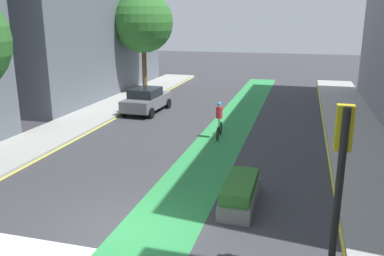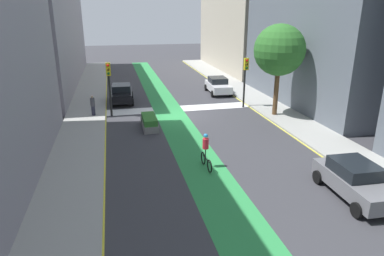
{
  "view_description": "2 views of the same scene",
  "coord_description": "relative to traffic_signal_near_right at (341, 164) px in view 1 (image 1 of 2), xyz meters",
  "views": [
    {
      "loc": [
        4.61,
        -9.43,
        5.86
      ],
      "look_at": [
        0.0,
        7.35,
        1.06
      ],
      "focal_mm": 37.68,
      "sensor_mm": 36.0,
      "label": 1
    },
    {
      "loc": [
        5.2,
        25.61,
        7.83
      ],
      "look_at": [
        0.83,
        6.56,
        1.18
      ],
      "focal_mm": 32.45,
      "sensor_mm": 36.0,
      "label": 2
    }
  ],
  "objects": [
    {
      "name": "street_tree_far",
      "position": [
        -13.03,
        21.49,
        2.54
      ],
      "size": [
        4.65,
        4.65,
        7.65
      ],
      "color": "brown",
      "rests_on": "sidewalk_left"
    },
    {
      "name": "car_grey_left_far",
      "position": [
        -10.32,
        14.98,
        -2.11
      ],
      "size": [
        2.14,
        4.26,
        1.57
      ],
      "color": "slate",
      "rests_on": "ground_plane"
    },
    {
      "name": "median_planter",
      "position": [
        -2.57,
        3.49,
        -2.51
      ],
      "size": [
        1.01,
        2.74,
        0.85
      ],
      "color": "slate",
      "rests_on": "ground_plane"
    },
    {
      "name": "traffic_signal_near_right",
      "position": [
        0.0,
        0.0,
        0.0
      ],
      "size": [
        0.35,
        0.52,
        4.15
      ],
      "color": "black",
      "rests_on": "ground_plane"
    },
    {
      "name": "ground_plane",
      "position": [
        -5.51,
        1.03,
        -2.91
      ],
      "size": [
        120.0,
        120.0,
        0.0
      ],
      "primitive_type": "plane",
      "color": "#38383D"
    },
    {
      "name": "cyclist_in_lane",
      "position": [
        -4.73,
        10.63,
        -1.94
      ],
      "size": [
        0.32,
        1.73,
        1.86
      ],
      "color": "black",
      "rests_on": "ground_plane"
    },
    {
      "name": "bike_lane_paint",
      "position": [
        -4.57,
        1.03,
        -2.91
      ],
      "size": [
        2.4,
        60.0,
        0.01
      ],
      "primitive_type": "cube",
      "color": "#2D8C47",
      "rests_on": "ground_plane"
    }
  ]
}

